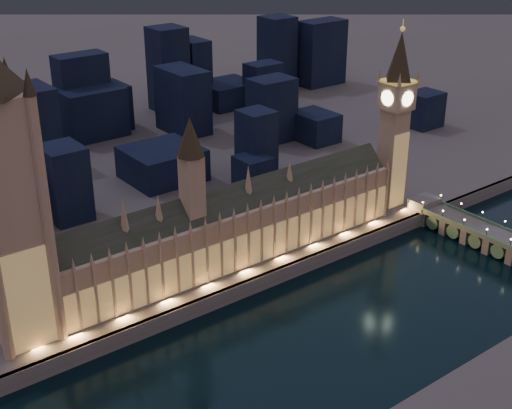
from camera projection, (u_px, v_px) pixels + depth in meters
ground_plane at (323, 326)px, 315.48m from camera, size 2000.00×2000.00×0.00m
embankment_wall at (265, 281)px, 343.37m from camera, size 2000.00×2.50×8.00m
palace_of_westminster at (228, 228)px, 345.04m from camera, size 202.00×21.31×78.00m
victoria_tower at (3, 189)px, 268.34m from camera, size 31.68×31.68×132.62m
elizabeth_tower at (396, 106)px, 392.32m from camera, size 18.00×18.00×105.66m
westminster_bridge at (495, 241)px, 377.01m from camera, size 16.75×113.00×15.90m
city_backdrop at (120, 113)px, 500.13m from camera, size 488.50×215.63×74.52m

